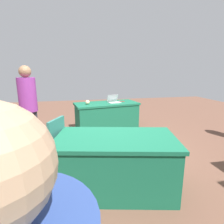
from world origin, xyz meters
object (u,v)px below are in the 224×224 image
at_px(table_foreground, 107,116).
at_px(chair_near_front, 50,145).
at_px(laptop_silver, 114,101).
at_px(person_organiser, 28,105).
at_px(scissors_red, 122,101).
at_px(yarn_ball, 88,102).
at_px(table_mid_right, 115,163).

height_order(table_foreground, chair_near_front, chair_near_front).
bearing_deg(laptop_silver, table_foreground, -6.26).
height_order(chair_near_front, laptop_silver, laptop_silver).
height_order(person_organiser, scissors_red, person_organiser).
bearing_deg(chair_near_front, yarn_ball, 5.44).
relative_size(chair_near_front, yarn_ball, 8.55).
bearing_deg(chair_near_front, laptop_silver, -9.01).
relative_size(table_foreground, table_mid_right, 1.03).
bearing_deg(person_organiser, table_foreground, -164.50).
height_order(table_foreground, scissors_red, scissors_red).
bearing_deg(chair_near_front, table_foreground, -5.20).
height_order(table_foreground, yarn_ball, yarn_ball).
bearing_deg(yarn_ball, laptop_silver, -169.79).
bearing_deg(scissors_red, table_foreground, -123.75).
distance_m(table_foreground, scissors_red, 0.62).
distance_m(table_mid_right, chair_near_front, 1.02).
height_order(table_mid_right, person_organiser, person_organiser).
xyz_separation_m(chair_near_front, scissors_red, (-1.72, -2.29, 0.22)).
xyz_separation_m(chair_near_front, yarn_ball, (-0.72, -2.03, 0.27)).
xyz_separation_m(chair_near_front, laptop_silver, (-1.46, -2.16, 0.26)).
xyz_separation_m(table_mid_right, laptop_silver, (-0.56, -2.61, 0.42)).
relative_size(table_foreground, chair_near_front, 1.90).
relative_size(table_mid_right, chair_near_front, 1.85).
relative_size(table_mid_right, person_organiser, 1.02).
distance_m(table_foreground, person_organiser, 2.12).
height_order(chair_near_front, scissors_red, chair_near_front).
bearing_deg(chair_near_front, table_mid_right, -91.44).
bearing_deg(laptop_silver, scissors_red, -165.97).
bearing_deg(laptop_silver, chair_near_front, 44.33).
relative_size(chair_near_front, person_organiser, 0.55).
xyz_separation_m(laptop_silver, yarn_ball, (0.74, 0.13, 0.02)).
height_order(person_organiser, yarn_ball, person_organiser).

